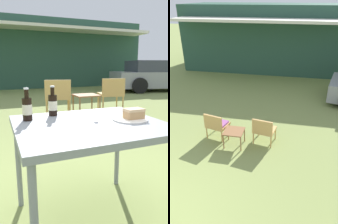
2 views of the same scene
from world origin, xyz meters
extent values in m
cube|color=#284C3D|center=(1.87, 11.01, 1.63)|extent=(10.03, 3.71, 3.26)
cube|color=silver|center=(1.87, 8.56, 2.67)|extent=(9.53, 1.20, 0.12)
cylinder|color=tan|center=(1.02, 3.61, 0.18)|extent=(0.04, 0.04, 0.36)
cylinder|color=tan|center=(0.53, 3.73, 0.18)|extent=(0.04, 0.04, 0.36)
cylinder|color=tan|center=(0.92, 3.19, 0.18)|extent=(0.04, 0.04, 0.36)
cylinder|color=tan|center=(0.43, 3.31, 0.18)|extent=(0.04, 0.04, 0.36)
cube|color=tan|center=(0.73, 3.46, 0.39)|extent=(0.65, 0.60, 0.06)
cube|color=tan|center=(0.68, 3.25, 0.60)|extent=(0.55, 0.18, 0.37)
cube|color=#995193|center=(0.73, 3.46, 0.44)|extent=(0.58, 0.52, 0.05)
cylinder|color=tan|center=(2.35, 3.63, 0.18)|extent=(0.04, 0.04, 0.36)
cylinder|color=tan|center=(1.86, 3.72, 0.18)|extent=(0.04, 0.04, 0.36)
cylinder|color=tan|center=(2.27, 3.21, 0.18)|extent=(0.04, 0.04, 0.36)
cylinder|color=tan|center=(1.78, 3.29, 0.18)|extent=(0.04, 0.04, 0.36)
cube|color=tan|center=(2.07, 3.46, 0.39)|extent=(0.63, 0.58, 0.06)
cube|color=tan|center=(2.03, 3.25, 0.60)|extent=(0.56, 0.15, 0.37)
cube|color=brown|center=(1.29, 3.14, 0.44)|extent=(0.52, 0.48, 0.03)
cylinder|color=brown|center=(1.05, 2.93, 0.21)|extent=(0.03, 0.03, 0.43)
cylinder|color=brown|center=(1.52, 2.93, 0.21)|extent=(0.03, 0.03, 0.43)
cylinder|color=brown|center=(1.05, 3.35, 0.21)|extent=(0.03, 0.03, 0.43)
cylinder|color=brown|center=(1.52, 3.35, 0.21)|extent=(0.03, 0.03, 0.43)
camera|label=1|loc=(-0.55, -1.25, 1.09)|focal=35.00mm
camera|label=2|loc=(2.73, -1.52, 3.61)|focal=35.00mm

